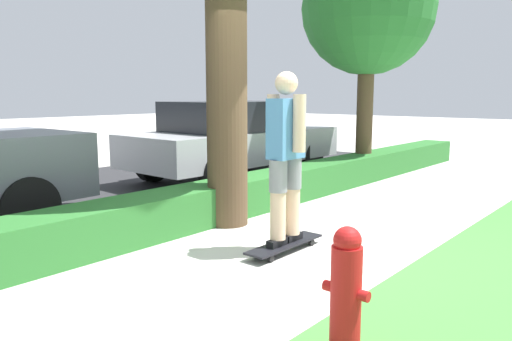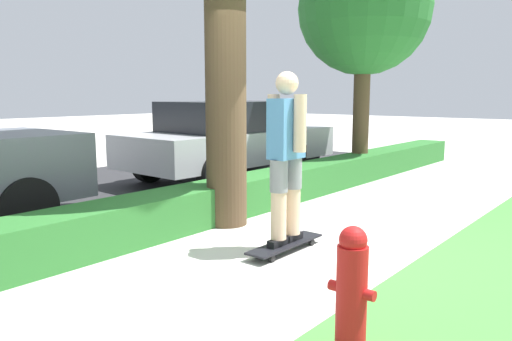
{
  "view_description": "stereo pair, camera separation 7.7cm",
  "coord_description": "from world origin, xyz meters",
  "px_view_note": "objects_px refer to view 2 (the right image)",
  "views": [
    {
      "loc": [
        -4.06,
        -2.77,
        1.58
      ],
      "look_at": [
        -0.06,
        0.6,
        0.77
      ],
      "focal_mm": 35.0,
      "sensor_mm": 36.0,
      "label": 1
    },
    {
      "loc": [
        -4.11,
        -2.71,
        1.58
      ],
      "look_at": [
        -0.06,
        0.6,
        0.77
      ],
      "focal_mm": 35.0,
      "sensor_mm": 36.0,
      "label": 2
    }
  ],
  "objects_px": {
    "skateboard": "(285,244)",
    "parked_car_middle": "(231,138)",
    "fire_hydrant": "(352,291)",
    "skater_person": "(286,154)",
    "tree_far": "(364,9)"
  },
  "relations": [
    {
      "from": "skateboard",
      "to": "parked_car_middle",
      "type": "distance_m",
      "value": 4.66
    },
    {
      "from": "fire_hydrant",
      "to": "parked_car_middle",
      "type": "bearing_deg",
      "value": 48.4
    },
    {
      "from": "skateboard",
      "to": "fire_hydrant",
      "type": "xyz_separation_m",
      "value": [
        -1.39,
        -1.49,
        0.33
      ]
    },
    {
      "from": "skater_person",
      "to": "fire_hydrant",
      "type": "height_order",
      "value": "skater_person"
    },
    {
      "from": "skateboard",
      "to": "tree_far",
      "type": "bearing_deg",
      "value": 19.06
    },
    {
      "from": "fire_hydrant",
      "to": "skater_person",
      "type": "bearing_deg",
      "value": 47.05
    },
    {
      "from": "skateboard",
      "to": "fire_hydrant",
      "type": "height_order",
      "value": "fire_hydrant"
    },
    {
      "from": "skater_person",
      "to": "tree_far",
      "type": "bearing_deg",
      "value": 19.06
    },
    {
      "from": "tree_far",
      "to": "parked_car_middle",
      "type": "relative_size",
      "value": 1.0
    },
    {
      "from": "skater_person",
      "to": "fire_hydrant",
      "type": "bearing_deg",
      "value": -132.95
    },
    {
      "from": "parked_car_middle",
      "to": "skateboard",
      "type": "bearing_deg",
      "value": -129.26
    },
    {
      "from": "tree_far",
      "to": "parked_car_middle",
      "type": "height_order",
      "value": "tree_far"
    },
    {
      "from": "skateboard",
      "to": "parked_car_middle",
      "type": "height_order",
      "value": "parked_car_middle"
    },
    {
      "from": "skateboard",
      "to": "skater_person",
      "type": "xyz_separation_m",
      "value": [
        -0.0,
        0.0,
        0.92
      ]
    },
    {
      "from": "skater_person",
      "to": "parked_car_middle",
      "type": "height_order",
      "value": "skater_person"
    }
  ]
}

